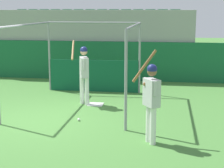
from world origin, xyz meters
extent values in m
plane|color=#477F38|center=(0.00, 0.00, 0.00)|extent=(60.00, 60.00, 0.00)
cube|color=#196038|center=(0.00, 5.92, 0.79)|extent=(24.00, 0.12, 1.58)
cube|color=#9E9E99|center=(0.00, 7.18, 1.42)|extent=(8.70, 2.40, 2.83)
cube|color=#1E6B3D|center=(-3.58, 6.38, 1.63)|extent=(0.45, 0.40, 0.10)
cube|color=#1E6B3D|center=(-3.58, 6.56, 1.86)|extent=(0.45, 0.06, 0.40)
cube|color=#1E6B3D|center=(-3.03, 6.38, 1.63)|extent=(0.45, 0.40, 0.10)
cube|color=#1E6B3D|center=(-3.03, 6.56, 1.86)|extent=(0.45, 0.06, 0.40)
cube|color=#1E6B3D|center=(-2.48, 6.38, 1.63)|extent=(0.45, 0.40, 0.10)
cube|color=#1E6B3D|center=(-2.48, 6.56, 1.86)|extent=(0.45, 0.06, 0.40)
cube|color=#1E6B3D|center=(-1.92, 6.38, 1.63)|extent=(0.45, 0.40, 0.10)
cube|color=#1E6B3D|center=(-1.92, 6.56, 1.86)|extent=(0.45, 0.06, 0.40)
cube|color=#1E6B3D|center=(-1.38, 6.38, 1.63)|extent=(0.45, 0.40, 0.10)
cube|color=#1E6B3D|center=(-1.38, 6.56, 1.86)|extent=(0.45, 0.06, 0.40)
cube|color=#1E6B3D|center=(-0.83, 6.38, 1.63)|extent=(0.45, 0.40, 0.10)
cube|color=#1E6B3D|center=(-0.83, 6.56, 1.86)|extent=(0.45, 0.06, 0.40)
cube|color=#1E6B3D|center=(-0.27, 6.38, 1.63)|extent=(0.45, 0.40, 0.10)
cube|color=#1E6B3D|center=(-0.27, 6.56, 1.86)|extent=(0.45, 0.06, 0.40)
cube|color=#1E6B3D|center=(0.28, 6.38, 1.63)|extent=(0.45, 0.40, 0.10)
cube|color=#1E6B3D|center=(0.28, 6.56, 1.86)|extent=(0.45, 0.06, 0.40)
cube|color=#1E6B3D|center=(0.83, 6.38, 1.63)|extent=(0.45, 0.40, 0.10)
cube|color=#1E6B3D|center=(0.83, 6.56, 1.86)|extent=(0.45, 0.06, 0.40)
cube|color=#1E6B3D|center=(1.38, 6.38, 1.63)|extent=(0.45, 0.40, 0.10)
cube|color=#1E6B3D|center=(1.38, 6.56, 1.86)|extent=(0.45, 0.06, 0.40)
cube|color=#1E6B3D|center=(1.92, 6.38, 1.63)|extent=(0.45, 0.40, 0.10)
cube|color=#1E6B3D|center=(1.92, 6.56, 1.86)|extent=(0.45, 0.06, 0.40)
cube|color=#1E6B3D|center=(2.48, 6.38, 1.63)|extent=(0.45, 0.40, 0.10)
cube|color=#1E6B3D|center=(2.48, 6.56, 1.86)|extent=(0.45, 0.06, 0.40)
cube|color=#1E6B3D|center=(3.03, 6.38, 1.63)|extent=(0.45, 0.40, 0.10)
cube|color=#1E6B3D|center=(3.03, 6.56, 1.86)|extent=(0.45, 0.06, 0.40)
cube|color=#1E6B3D|center=(3.58, 6.38, 1.63)|extent=(0.45, 0.40, 0.10)
cube|color=#1E6B3D|center=(3.58, 6.56, 1.86)|extent=(0.45, 0.06, 0.40)
cube|color=#1E6B3D|center=(-3.58, 7.18, 2.03)|extent=(0.45, 0.40, 0.10)
cube|color=#1E6B3D|center=(-3.58, 7.36, 2.26)|extent=(0.45, 0.06, 0.40)
cube|color=#1E6B3D|center=(-3.03, 7.18, 2.03)|extent=(0.45, 0.40, 0.10)
cube|color=#1E6B3D|center=(-3.03, 7.36, 2.26)|extent=(0.45, 0.06, 0.40)
cube|color=#1E6B3D|center=(-2.48, 7.18, 2.03)|extent=(0.45, 0.40, 0.10)
cube|color=#1E6B3D|center=(-2.48, 7.36, 2.26)|extent=(0.45, 0.06, 0.40)
cube|color=#1E6B3D|center=(-1.92, 7.18, 2.03)|extent=(0.45, 0.40, 0.10)
cube|color=#1E6B3D|center=(-1.92, 7.36, 2.26)|extent=(0.45, 0.06, 0.40)
cube|color=#1E6B3D|center=(-1.38, 7.18, 2.03)|extent=(0.45, 0.40, 0.10)
cube|color=#1E6B3D|center=(-1.38, 7.36, 2.26)|extent=(0.45, 0.06, 0.40)
cube|color=#1E6B3D|center=(-0.83, 7.18, 2.03)|extent=(0.45, 0.40, 0.10)
cube|color=#1E6B3D|center=(-0.83, 7.36, 2.26)|extent=(0.45, 0.06, 0.40)
cube|color=#1E6B3D|center=(-0.27, 7.18, 2.03)|extent=(0.45, 0.40, 0.10)
cube|color=#1E6B3D|center=(-0.27, 7.36, 2.26)|extent=(0.45, 0.06, 0.40)
cube|color=#1E6B3D|center=(0.28, 7.18, 2.03)|extent=(0.45, 0.40, 0.10)
cube|color=#1E6B3D|center=(0.28, 7.36, 2.26)|extent=(0.45, 0.06, 0.40)
cube|color=#1E6B3D|center=(0.83, 7.18, 2.03)|extent=(0.45, 0.40, 0.10)
cube|color=#1E6B3D|center=(0.83, 7.36, 2.26)|extent=(0.45, 0.06, 0.40)
cube|color=#1E6B3D|center=(1.38, 7.18, 2.03)|extent=(0.45, 0.40, 0.10)
cube|color=#1E6B3D|center=(1.38, 7.36, 2.26)|extent=(0.45, 0.06, 0.40)
cube|color=#1E6B3D|center=(1.92, 7.18, 2.03)|extent=(0.45, 0.40, 0.10)
cube|color=#1E6B3D|center=(1.92, 7.36, 2.26)|extent=(0.45, 0.06, 0.40)
cube|color=#1E6B3D|center=(2.48, 7.18, 2.03)|extent=(0.45, 0.40, 0.10)
cube|color=#1E6B3D|center=(2.48, 7.36, 2.26)|extent=(0.45, 0.06, 0.40)
cube|color=#1E6B3D|center=(3.03, 7.18, 2.03)|extent=(0.45, 0.40, 0.10)
cube|color=#1E6B3D|center=(3.03, 7.36, 2.26)|extent=(0.45, 0.06, 0.40)
cube|color=#1E6B3D|center=(3.58, 7.18, 2.03)|extent=(0.45, 0.40, 0.10)
cube|color=#1E6B3D|center=(3.58, 7.36, 2.26)|extent=(0.45, 0.06, 0.40)
cube|color=#1E6B3D|center=(-3.58, 7.98, 2.43)|extent=(0.45, 0.40, 0.10)
cube|color=#1E6B3D|center=(-3.58, 8.16, 2.66)|extent=(0.45, 0.06, 0.40)
cube|color=#1E6B3D|center=(-3.03, 7.98, 2.43)|extent=(0.45, 0.40, 0.10)
cube|color=#1E6B3D|center=(-3.03, 8.16, 2.66)|extent=(0.45, 0.06, 0.40)
cube|color=#1E6B3D|center=(-2.48, 7.98, 2.43)|extent=(0.45, 0.40, 0.10)
cube|color=#1E6B3D|center=(-2.48, 8.16, 2.66)|extent=(0.45, 0.06, 0.40)
cube|color=#1E6B3D|center=(-1.92, 7.98, 2.43)|extent=(0.45, 0.40, 0.10)
cube|color=#1E6B3D|center=(-1.92, 8.16, 2.66)|extent=(0.45, 0.06, 0.40)
cube|color=#1E6B3D|center=(-1.38, 7.98, 2.43)|extent=(0.45, 0.40, 0.10)
cube|color=#1E6B3D|center=(-1.38, 8.16, 2.66)|extent=(0.45, 0.06, 0.40)
cube|color=#1E6B3D|center=(-0.83, 7.98, 2.43)|extent=(0.45, 0.40, 0.10)
cube|color=#1E6B3D|center=(-0.83, 8.16, 2.66)|extent=(0.45, 0.06, 0.40)
cube|color=#1E6B3D|center=(-0.27, 7.98, 2.43)|extent=(0.45, 0.40, 0.10)
cube|color=#1E6B3D|center=(-0.27, 8.16, 2.66)|extent=(0.45, 0.06, 0.40)
cube|color=#1E6B3D|center=(0.28, 7.98, 2.43)|extent=(0.45, 0.40, 0.10)
cube|color=#1E6B3D|center=(0.28, 8.16, 2.66)|extent=(0.45, 0.06, 0.40)
cube|color=#1E6B3D|center=(0.83, 7.98, 2.43)|extent=(0.45, 0.40, 0.10)
cube|color=#1E6B3D|center=(0.83, 8.16, 2.66)|extent=(0.45, 0.06, 0.40)
cube|color=#1E6B3D|center=(1.38, 7.98, 2.43)|extent=(0.45, 0.40, 0.10)
cube|color=#1E6B3D|center=(1.38, 8.16, 2.66)|extent=(0.45, 0.06, 0.40)
cube|color=#1E6B3D|center=(1.92, 7.98, 2.43)|extent=(0.45, 0.40, 0.10)
cube|color=#1E6B3D|center=(1.92, 8.16, 2.66)|extent=(0.45, 0.06, 0.40)
cube|color=#1E6B3D|center=(2.48, 7.98, 2.43)|extent=(0.45, 0.40, 0.10)
cube|color=#1E6B3D|center=(2.48, 8.16, 2.66)|extent=(0.45, 0.06, 0.40)
cube|color=#1E6B3D|center=(3.03, 7.98, 2.43)|extent=(0.45, 0.40, 0.10)
cube|color=#1E6B3D|center=(3.03, 8.16, 2.66)|extent=(0.45, 0.06, 0.40)
cube|color=#1E6B3D|center=(3.58, 7.98, 2.43)|extent=(0.45, 0.40, 0.10)
cube|color=#1E6B3D|center=(3.58, 8.16, 2.66)|extent=(0.45, 0.06, 0.40)
cylinder|color=gray|center=(2.35, -0.45, 1.20)|extent=(0.07, 0.07, 2.41)
cylinder|color=gray|center=(-0.85, 3.72, 1.20)|extent=(0.07, 0.07, 2.41)
cylinder|color=gray|center=(2.35, 3.72, 1.20)|extent=(0.07, 0.07, 2.41)
cylinder|color=gray|center=(-0.85, 1.64, 2.41)|extent=(0.06, 4.17, 0.06)
cylinder|color=gray|center=(2.35, 1.64, 2.41)|extent=(0.06, 4.17, 0.06)
cylinder|color=gray|center=(0.75, 3.72, 2.41)|extent=(3.21, 0.06, 0.06)
cube|color=#0F5133|center=(0.75, 3.70, 0.56)|extent=(3.14, 0.03, 1.12)
cube|color=white|center=(1.18, 1.87, 0.01)|extent=(0.44, 0.44, 0.02)
cylinder|color=white|center=(0.92, 1.78, 0.42)|extent=(0.17, 0.17, 0.85)
cylinder|color=white|center=(0.73, 1.95, 0.42)|extent=(0.17, 0.17, 0.85)
cube|color=#B7B7B7|center=(0.83, 1.87, 1.15)|extent=(0.38, 0.54, 0.60)
sphere|color=tan|center=(0.83, 1.87, 1.62)|extent=(0.21, 0.21, 0.21)
sphere|color=navy|center=(0.83, 1.87, 1.66)|extent=(0.22, 0.22, 0.22)
cylinder|color=#B7B7B7|center=(0.88, 1.61, 1.28)|extent=(0.09, 0.09, 0.33)
cylinder|color=#B7B7B7|center=(0.70, 2.10, 1.28)|extent=(0.09, 0.09, 0.33)
cylinder|color=#AD7F4C|center=(0.45, 2.03, 1.65)|extent=(0.19, 0.74, 0.54)
sphere|color=#AD7F4C|center=(0.80, 2.09, 1.40)|extent=(0.08, 0.08, 0.08)
cylinder|color=white|center=(3.04, -1.29, 0.41)|extent=(0.18, 0.18, 0.83)
cylinder|color=white|center=(2.94, -1.14, 0.41)|extent=(0.18, 0.18, 0.83)
cube|color=#B7B7B7|center=(2.99, -1.22, 1.12)|extent=(0.40, 0.46, 0.59)
sphere|color=brown|center=(2.99, -1.22, 1.58)|extent=(0.21, 0.21, 0.21)
sphere|color=navy|center=(2.99, -1.22, 1.63)|extent=(0.22, 0.22, 0.22)
cylinder|color=#B7B7B7|center=(3.07, -1.42, 1.26)|extent=(0.10, 0.10, 0.32)
cylinder|color=#B7B7B7|center=(2.84, -1.06, 1.26)|extent=(0.10, 0.10, 0.32)
cylinder|color=brown|center=(2.81, -0.93, 1.65)|extent=(0.54, 0.13, 0.73)
sphere|color=brown|center=(2.84, -1.17, 1.30)|extent=(0.08, 0.08, 0.08)
sphere|color=white|center=(1.06, 0.14, 0.04)|extent=(0.07, 0.07, 0.07)
camera|label=1|loc=(3.31, -9.00, 2.87)|focal=60.00mm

